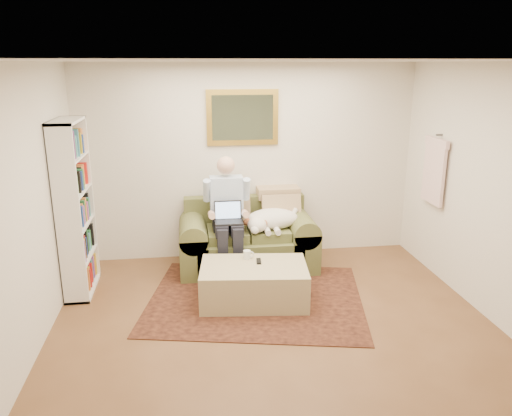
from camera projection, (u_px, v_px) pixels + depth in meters
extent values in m
cube|color=brown|center=(283.00, 349.00, 4.68)|extent=(4.50, 5.00, 0.01)
cube|color=white|center=(287.00, 61.00, 3.95)|extent=(4.50, 5.00, 0.01)
cube|color=silver|center=(249.00, 162.00, 6.69)|extent=(4.50, 0.01, 2.60)
cube|color=silver|center=(11.00, 229.00, 4.02)|extent=(0.01, 5.00, 2.60)
cube|color=black|center=(256.00, 298.00, 5.68)|extent=(2.72, 2.36, 0.01)
cube|color=brown|center=(248.00, 252.00, 6.50)|extent=(1.33, 0.85, 0.43)
cube|color=brown|center=(244.00, 212.00, 6.73)|extent=(1.61, 0.19, 0.44)
cube|color=brown|center=(194.00, 251.00, 6.39)|extent=(0.35, 0.85, 0.88)
cube|color=brown|center=(300.00, 245.00, 6.58)|extent=(0.35, 0.85, 0.88)
cube|color=brown|center=(228.00, 234.00, 6.34)|extent=(0.50, 0.57, 0.12)
cube|color=brown|center=(268.00, 232.00, 6.41)|extent=(0.50, 0.57, 0.12)
cube|color=black|center=(229.00, 222.00, 6.09)|extent=(0.34, 0.24, 0.02)
cube|color=black|center=(228.00, 210.00, 6.17)|extent=(0.34, 0.06, 0.23)
cube|color=#99BFF2|center=(228.00, 210.00, 6.16)|extent=(0.31, 0.05, 0.20)
cube|color=tan|center=(254.00, 284.00, 5.57)|extent=(1.25, 0.87, 0.43)
cylinder|color=white|center=(247.00, 255.00, 5.70)|extent=(0.08, 0.08, 0.10)
cube|color=black|center=(259.00, 261.00, 5.62)|extent=(0.06, 0.15, 0.02)
cube|color=gold|center=(243.00, 117.00, 6.49)|extent=(0.94, 0.04, 0.72)
cube|color=gray|center=(243.00, 118.00, 6.47)|extent=(0.80, 0.01, 0.58)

